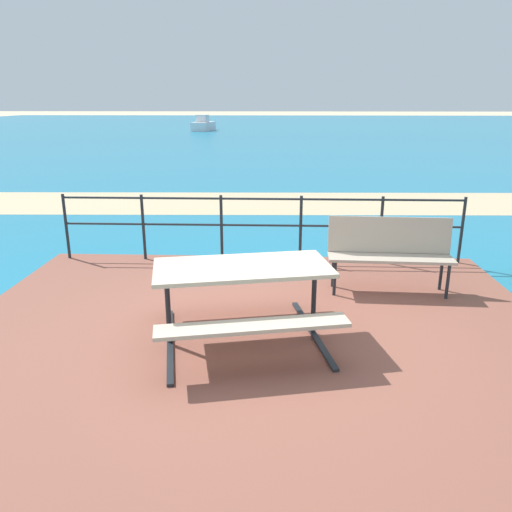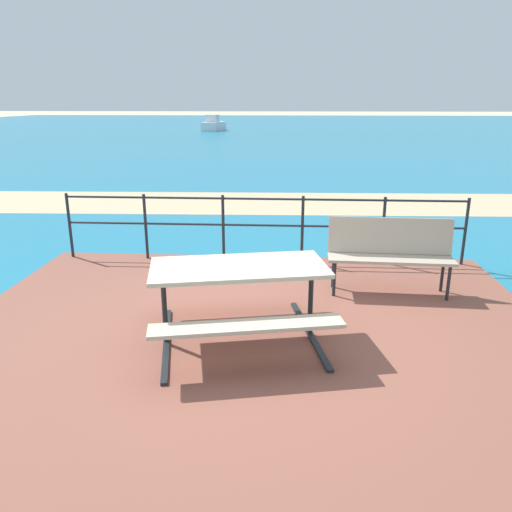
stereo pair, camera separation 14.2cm
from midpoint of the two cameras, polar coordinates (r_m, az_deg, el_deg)
The scene contains 8 objects.
ground_plane at distance 5.32m, azimuth 0.18°, elevation -9.03°, with size 240.00×240.00×0.00m, color beige.
patio_paving at distance 5.31m, azimuth 0.18°, elevation -8.74°, with size 6.40×5.20×0.06m, color brown.
sea_water at distance 44.82m, azimuth 3.40°, elevation 14.34°, with size 90.00×90.00×0.01m, color teal.
beach_strip at distance 12.11m, azimuth 2.24°, elevation 6.13°, with size 54.00×2.76×0.01m, color tan.
picnic_table at distance 4.86m, azimuth -1.16°, elevation -3.19°, with size 1.98×1.87×0.79m.
park_bench at distance 6.38m, azimuth 15.79°, elevation 0.80°, with size 1.54×0.48×0.93m.
railing_fence at distance 7.35m, azimuth 1.32°, elevation 4.14°, with size 5.94×0.04×0.99m.
boat_near at distance 43.11m, azimuth -4.76°, elevation 14.80°, with size 1.78×3.48×1.29m.
Camera 2 is at (0.36, -4.76, 2.37)m, focal length 34.75 mm.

